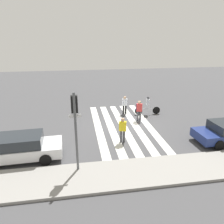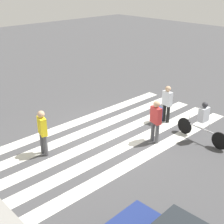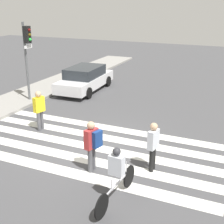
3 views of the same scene
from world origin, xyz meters
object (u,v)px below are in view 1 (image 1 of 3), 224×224
Objects in this scene: cyclist_mid_street at (148,105)px; car_parked_far_curb at (19,148)px; pedestrian_adult_blue_shirt at (125,104)px; pedestrian_adult_yellow_jacket at (139,109)px; pedestrian_adult_tall_backpack at (123,129)px; traffic_light at (75,117)px.

cyclist_mid_street is 0.48× the size of car_parked_far_curb.
pedestrian_adult_blue_shirt is 0.72× the size of cyclist_mid_street.
cyclist_mid_street is (-1.19, -1.33, -0.13)m from pedestrian_adult_yellow_jacket.
pedestrian_adult_blue_shirt is 0.97× the size of pedestrian_adult_tall_backpack.
pedestrian_adult_tall_backpack is 0.36× the size of car_parked_far_curb.
cyclist_mid_street reaches higher than car_parked_far_curb.
pedestrian_adult_yellow_jacket is 1.78m from cyclist_mid_street.
traffic_light is 4.16m from car_parked_far_curb.
car_parked_far_curb is (7.43, 6.50, -0.18)m from pedestrian_adult_blue_shirt.
pedestrian_adult_blue_shirt is (-4.25, -8.05, -2.01)m from traffic_light.
pedestrian_adult_tall_backpack reaches higher than car_parked_far_curb.
pedestrian_adult_yellow_jacket reaches higher than pedestrian_adult_blue_shirt.
cyclist_mid_street is at bearing -1.06° from pedestrian_adult_blue_shirt.
car_parked_far_curb is at bearing 44.48° from pedestrian_adult_yellow_jacket.
pedestrian_adult_blue_shirt reaches higher than car_parked_far_curb.
traffic_light reaches higher than cyclist_mid_street.
pedestrian_adult_tall_backpack reaches higher than cyclist_mid_street.
pedestrian_adult_tall_backpack is (-2.94, -2.73, -1.98)m from traffic_light.
cyclist_mid_street is (-1.99, 0.40, -0.06)m from pedestrian_adult_blue_shirt.
pedestrian_adult_tall_backpack is (1.32, 5.32, 0.03)m from pedestrian_adult_blue_shirt.
traffic_light is at bearing 65.76° from pedestrian_adult_yellow_jacket.
pedestrian_adult_tall_backpack is at bearing -171.69° from car_parked_far_curb.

